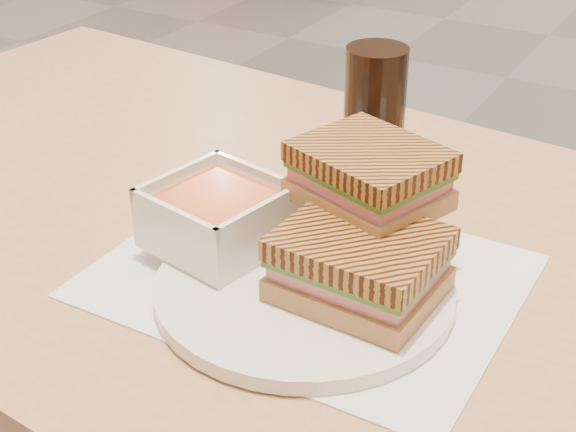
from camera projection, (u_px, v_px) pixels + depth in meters
The scene contains 7 objects.
main_table at pixel (228, 289), 0.98m from camera, with size 1.26×0.81×0.75m.
tray_liner at pixel (308, 276), 0.79m from camera, with size 0.38×0.29×0.00m.
plate at pixel (304, 288), 0.76m from camera, with size 0.27×0.27×0.01m.
soup_bowl at pixel (218, 218), 0.80m from camera, with size 0.13×0.13×0.06m.
panini_lower at pixel (359, 264), 0.73m from camera, with size 0.14×0.12×0.06m.
panini_upper at pixel (369, 176), 0.77m from camera, with size 0.15×0.14×0.06m.
cola_glass at pixel (374, 111), 0.95m from camera, with size 0.07×0.07×0.15m.
Camera 1 is at (0.34, -2.57, 1.19)m, focal length 52.86 mm.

